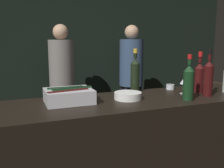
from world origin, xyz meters
TOP-DOWN VIEW (x-y plane):
  - wall_back_chalkboard at (0.00, 2.75)m, footprint 6.40×0.06m
  - bar_counter at (0.00, 0.31)m, footprint 2.50×0.61m
  - ice_bin_with_bottles at (-0.31, 0.38)m, footprint 0.34×0.27m
  - bowl_white at (0.12, 0.32)m, footprint 0.20×0.20m
  - wine_glass at (0.64, 0.33)m, footprint 0.08×0.08m
  - candle_votive at (0.64, 0.52)m, footprint 0.07×0.07m
  - red_wine_bottle_tall at (0.79, 0.33)m, footprint 0.08×0.08m
  - red_wine_bottle_black_foil at (0.75, 0.19)m, footprint 0.07×0.07m
  - red_wine_bottle_burgundy at (0.52, 0.14)m, footprint 0.08×0.08m
  - champagne_bottle at (0.29, 0.55)m, footprint 0.08×0.08m
  - person_in_hoodie at (1.00, 2.08)m, footprint 0.36×0.36m
  - person_blond_tee at (-0.04, 2.15)m, footprint 0.35×0.35m

SIDE VIEW (x-z plane):
  - bar_counter at x=0.00m, z-range 0.00..1.00m
  - person_blond_tee at x=-0.04m, z-range 0.09..1.75m
  - person_in_hoodie at x=1.00m, z-range 0.09..1.76m
  - candle_votive at x=0.64m, z-range 1.00..1.05m
  - bowl_white at x=0.12m, z-range 1.00..1.06m
  - ice_bin_with_bottles at x=-0.31m, z-range 1.00..1.11m
  - wine_glass at x=0.64m, z-range 1.04..1.18m
  - red_wine_bottle_tall at x=0.79m, z-range 0.97..1.31m
  - red_wine_bottle_burgundy at x=0.52m, z-range 0.97..1.31m
  - red_wine_bottle_black_foil at x=0.75m, z-range 0.97..1.34m
  - champagne_bottle at x=0.29m, z-range 0.97..1.34m
  - wall_back_chalkboard at x=0.00m, z-range 0.00..2.80m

